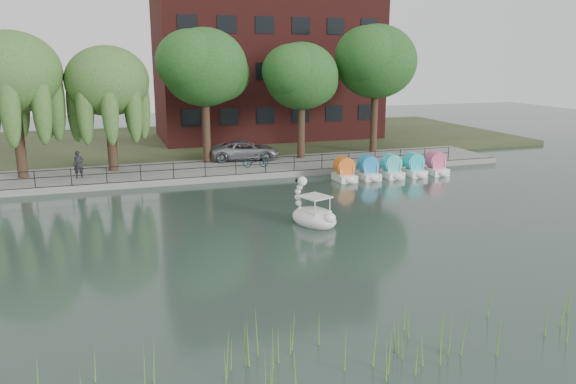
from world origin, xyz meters
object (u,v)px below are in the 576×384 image
pedestrian (78,163)px  swan_boat (313,214)px  minivan (245,149)px  bicycle (256,160)px

pedestrian → swan_boat: bearing=-48.5°
minivan → pedestrian: 11.82m
bicycle → swan_boat: 12.56m
minivan → bicycle: bearing=-171.3°
bicycle → swan_boat: (-0.52, -12.55, -0.42)m
pedestrian → swan_boat: (10.90, -12.61, -0.91)m
swan_boat → bicycle: bearing=66.5°
minivan → swan_boat: 15.56m
bicycle → pedestrian: pedestrian is taller
minivan → swan_boat: size_ratio=1.92×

